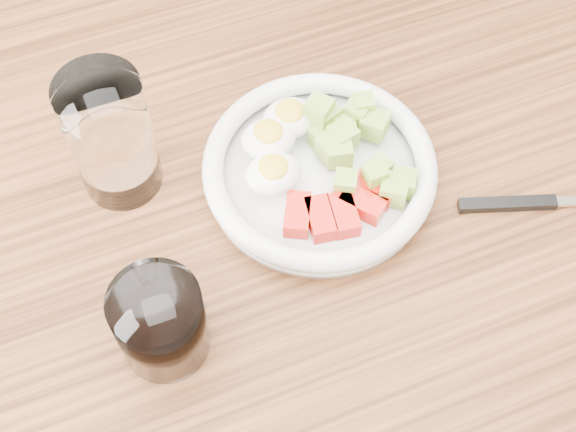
# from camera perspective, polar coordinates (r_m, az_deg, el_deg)

# --- Properties ---
(dining_table) EXTENTS (1.50, 0.90, 0.77)m
(dining_table) POSITION_cam_1_polar(r_m,az_deg,el_deg) (0.87, 0.85, -4.65)
(dining_table) COLOR brown
(dining_table) RESTS_ON ground
(bowl) EXTENTS (0.24, 0.24, 0.06)m
(bowl) POSITION_cam_1_polar(r_m,az_deg,el_deg) (0.80, 2.16, 3.56)
(bowl) COLOR white
(bowl) RESTS_ON dining_table
(fork) EXTENTS (0.20, 0.08, 0.01)m
(fork) POSITION_cam_1_polar(r_m,az_deg,el_deg) (0.84, 17.14, 0.90)
(fork) COLOR black
(fork) RESTS_ON dining_table
(water_glass) EXTENTS (0.08, 0.08, 0.14)m
(water_glass) POSITION_cam_1_polar(r_m,az_deg,el_deg) (0.78, -12.49, 5.55)
(water_glass) COLOR white
(water_glass) RESTS_ON dining_table
(coffee_glass) EXTENTS (0.08, 0.08, 0.09)m
(coffee_glass) POSITION_cam_1_polar(r_m,az_deg,el_deg) (0.71, -9.06, -7.52)
(coffee_glass) COLOR white
(coffee_glass) RESTS_ON dining_table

